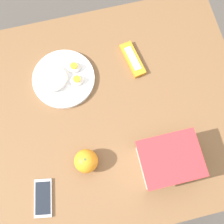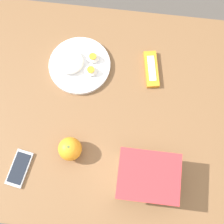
{
  "view_description": "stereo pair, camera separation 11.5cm",
  "coord_description": "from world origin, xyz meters",
  "px_view_note": "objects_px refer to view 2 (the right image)",
  "views": [
    {
      "loc": [
        0.07,
        0.33,
        1.87
      ],
      "look_at": [
        -0.01,
        0.01,
        0.76
      ],
      "focal_mm": 50.0,
      "sensor_mm": 36.0,
      "label": 1
    },
    {
      "loc": [
        -0.05,
        0.34,
        1.87
      ],
      "look_at": [
        -0.01,
        0.01,
        0.76
      ],
      "focal_mm": 50.0,
      "sensor_mm": 36.0,
      "label": 2
    }
  ],
  "objects_px": {
    "orange_fruit": "(70,149)",
    "candy_bar": "(151,69)",
    "cell_phone": "(19,168)",
    "food_container": "(147,177)",
    "rice_plate": "(78,64)"
  },
  "relations": [
    {
      "from": "cell_phone",
      "to": "food_container",
      "type": "bearing_deg",
      "value": -177.7
    },
    {
      "from": "rice_plate",
      "to": "orange_fruit",
      "type": "bearing_deg",
      "value": 94.22
    },
    {
      "from": "rice_plate",
      "to": "candy_bar",
      "type": "distance_m",
      "value": 0.29
    },
    {
      "from": "rice_plate",
      "to": "candy_bar",
      "type": "bearing_deg",
      "value": -176.56
    },
    {
      "from": "orange_fruit",
      "to": "cell_phone",
      "type": "height_order",
      "value": "orange_fruit"
    },
    {
      "from": "candy_bar",
      "to": "cell_phone",
      "type": "relative_size",
      "value": 1.13
    },
    {
      "from": "cell_phone",
      "to": "candy_bar",
      "type": "bearing_deg",
      "value": -134.91
    },
    {
      "from": "food_container",
      "to": "candy_bar",
      "type": "relative_size",
      "value": 1.31
    },
    {
      "from": "rice_plate",
      "to": "cell_phone",
      "type": "distance_m",
      "value": 0.45
    },
    {
      "from": "food_container",
      "to": "rice_plate",
      "type": "distance_m",
      "value": 0.51
    },
    {
      "from": "cell_phone",
      "to": "rice_plate",
      "type": "bearing_deg",
      "value": -109.58
    },
    {
      "from": "orange_fruit",
      "to": "candy_bar",
      "type": "bearing_deg",
      "value": -126.6
    },
    {
      "from": "candy_bar",
      "to": "cell_phone",
      "type": "height_order",
      "value": "candy_bar"
    },
    {
      "from": "orange_fruit",
      "to": "rice_plate",
      "type": "height_order",
      "value": "orange_fruit"
    },
    {
      "from": "orange_fruit",
      "to": "candy_bar",
      "type": "height_order",
      "value": "orange_fruit"
    }
  ]
}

